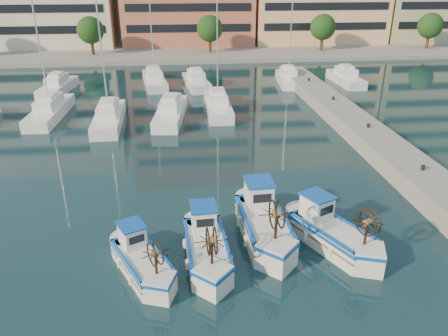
# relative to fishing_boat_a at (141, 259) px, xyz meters

# --- Properties ---
(ground) EXTENTS (300.00, 300.00, 0.00)m
(ground) POSITION_rel_fishing_boat_a_xyz_m (3.44, 0.47, -0.68)
(ground) COLOR #17363E
(ground) RESTS_ON ground
(quay) EXTENTS (3.00, 60.00, 1.20)m
(quay) POSITION_rel_fishing_boat_a_xyz_m (16.44, 8.47, -0.08)
(quay) COLOR gray
(quay) RESTS_ON ground
(yacht_marina) EXTENTS (41.42, 23.17, 11.50)m
(yacht_marina) POSITION_rel_fishing_boat_a_xyz_m (0.04, 27.94, -0.15)
(yacht_marina) COLOR white
(yacht_marina) RESTS_ON ground
(fishing_boat_a) EXTENTS (3.09, 4.09, 2.47)m
(fishing_boat_a) POSITION_rel_fishing_boat_a_xyz_m (0.00, 0.00, 0.00)
(fishing_boat_a) COLOR silver
(fishing_boat_a) RESTS_ON ground
(fishing_boat_b) EXTENTS (2.03, 4.56, 2.81)m
(fishing_boat_b) POSITION_rel_fishing_boat_a_xyz_m (2.91, 0.62, 0.10)
(fishing_boat_b) COLOR silver
(fishing_boat_b) RESTS_ON ground
(fishing_boat_c) EXTENTS (2.28, 5.17, 3.19)m
(fishing_boat_c) POSITION_rel_fishing_boat_a_xyz_m (5.85, 2.19, 0.20)
(fishing_boat_c) COLOR silver
(fishing_boat_c) RESTS_ON ground
(fishing_boat_d) EXTENTS (3.62, 4.77, 2.87)m
(fishing_boat_d) POSITION_rel_fishing_boat_a_xyz_m (8.91, 1.07, 0.11)
(fishing_boat_d) COLOR silver
(fishing_boat_d) RESTS_ON ground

